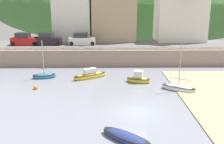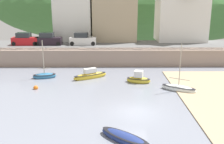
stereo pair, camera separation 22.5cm
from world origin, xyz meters
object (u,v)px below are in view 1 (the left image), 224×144
rowboat_small_beached (179,88)px  parked_car_by_wall (48,40)px  sailboat_blue_trim (90,76)px  dinghy_open_wooden (138,79)px  waterfront_building_left (72,9)px  waterfront_building_right (180,13)px  waterfront_building_centre (114,7)px  fishing_boat_green (126,138)px  mooring_buoy (36,88)px  parked_car_near_slipway (24,40)px  parked_car_end_of_row (82,40)px  sailboat_nearest_shore (44,76)px

rowboat_small_beached → parked_car_by_wall: 23.09m
sailboat_blue_trim → dinghy_open_wooden: (5.82, -1.68, 0.02)m
waterfront_building_left → dinghy_open_wooden: bearing=-59.8°
waterfront_building_right → dinghy_open_wooden: (-8.83, -16.68, -6.76)m
parked_car_by_wall → waterfront_building_centre: bearing=23.6°
fishing_boat_green → mooring_buoy: (-9.21, 11.13, -0.07)m
sailboat_blue_trim → fishing_boat_green: size_ratio=1.11×
waterfront_building_centre → fishing_boat_green: 31.15m
rowboat_small_beached → fishing_boat_green: size_ratio=1.35×
waterfront_building_left → parked_car_near_slipway: size_ratio=2.57×
dinghy_open_wooden → parked_car_by_wall: bearing=152.7°
waterfront_building_centre → parked_car_end_of_row: waterfront_building_centre is taller
sailboat_blue_trim → mooring_buoy: sailboat_blue_trim is taller
fishing_boat_green → parked_car_by_wall: bearing=153.6°
waterfront_building_left → rowboat_small_beached: (13.73, -19.64, -7.50)m
parked_car_by_wall → parked_car_near_slipway: bearing=-179.5°
sailboat_nearest_shore → dinghy_open_wooden: (11.56, -1.94, 0.12)m
sailboat_nearest_shore → waterfront_building_left: bearing=70.1°
waterfront_building_left → dinghy_open_wooden: 20.67m
waterfront_building_centre → fishing_boat_green: (0.27, -30.14, -7.85)m
waterfront_building_right → sailboat_nearest_shore: 26.08m
waterfront_building_centre → sailboat_blue_trim: size_ratio=2.59×
waterfront_building_left → parked_car_end_of_row: (2.00, -4.50, -4.57)m
rowboat_small_beached → sailboat_nearest_shore: rowboat_small_beached is taller
waterfront_building_centre → parked_car_near_slipway: (-14.24, -4.50, -4.87)m
sailboat_blue_trim → parked_car_by_wall: size_ratio=1.05×
sailboat_blue_trim → mooring_buoy: 6.98m
fishing_boat_green → parked_car_near_slipway: (-14.50, 25.64, 2.98)m
sailboat_nearest_shore → mooring_buoy: sailboat_nearest_shore is taller
sailboat_nearest_shore → parked_car_end_of_row: size_ratio=1.19×
waterfront_building_centre → parked_car_by_wall: 12.48m
mooring_buoy → dinghy_open_wooden: bearing=11.4°
rowboat_small_beached → parked_car_end_of_row: 19.38m
sailboat_blue_trim → sailboat_nearest_shore: sailboat_nearest_shore is taller
waterfront_building_right → parked_car_end_of_row: 17.59m
rowboat_small_beached → mooring_buoy: rowboat_small_beached is taller
waterfront_building_left → waterfront_building_right: 18.55m
waterfront_building_centre → sailboat_nearest_shore: bearing=-121.3°
mooring_buoy → waterfront_building_left: bearing=84.5°
waterfront_building_left → sailboat_blue_trim: (3.89, -15.00, -7.41)m
waterfront_building_left → sailboat_nearest_shore: size_ratio=2.16×
waterfront_building_left → dinghy_open_wooden: waterfront_building_left is taller
waterfront_building_left → sailboat_nearest_shore: waterfront_building_left is taller
waterfront_building_centre → mooring_buoy: waterfront_building_centre is taller
waterfront_building_left → mooring_buoy: (-1.82, -19.01, -7.63)m
waterfront_building_right → rowboat_small_beached: 21.35m
parked_car_near_slipway → mooring_buoy: 15.74m
waterfront_building_centre → mooring_buoy: (-8.95, -19.01, -7.92)m
waterfront_building_right → mooring_buoy: size_ratio=18.44×
dinghy_open_wooden → fishing_boat_green: 13.65m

